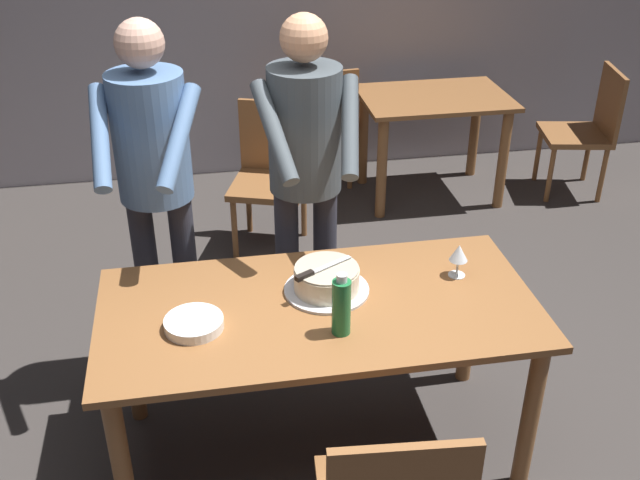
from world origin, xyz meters
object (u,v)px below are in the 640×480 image
at_px(cake_knife, 312,272).
at_px(water_bottle, 341,306).
at_px(background_chair_3, 587,127).
at_px(plate_stack, 194,324).
at_px(background_table, 433,118).
at_px(person_cutting_cake, 306,163).
at_px(person_standing_beside, 154,171).
at_px(cake_on_platter, 327,280).
at_px(background_chair_0, 271,171).
at_px(wine_glass_near, 459,254).
at_px(main_dining_table, 319,328).
at_px(background_chair_1, 322,123).

height_order(cake_knife, water_bottle, water_bottle).
distance_m(water_bottle, background_chair_3, 3.30).
bearing_deg(plate_stack, background_table, 54.82).
distance_m(person_cutting_cake, person_standing_beside, 0.65).
distance_m(cake_on_platter, water_bottle, 0.28).
bearing_deg(background_chair_0, cake_knife, -91.31).
bearing_deg(cake_on_platter, background_chair_0, 90.73).
distance_m(cake_knife, person_standing_beside, 0.86).
bearing_deg(background_chair_0, plate_stack, -104.84).
distance_m(cake_knife, wine_glass_near, 0.61).
relative_size(cake_knife, background_chair_0, 0.27).
distance_m(main_dining_table, background_table, 2.63).
bearing_deg(cake_knife, person_standing_beside, 134.50).
xyz_separation_m(cake_knife, person_cutting_cake, (0.07, 0.57, 0.21)).
bearing_deg(background_chair_0, wine_glass_near, -71.70).
bearing_deg(water_bottle, plate_stack, 167.37).
bearing_deg(water_bottle, main_dining_table, 105.50).
height_order(cake_knife, background_chair_3, background_chair_3).
bearing_deg(cake_on_platter, background_chair_3, 43.10).
xyz_separation_m(plate_stack, background_chair_3, (2.78, 2.26, -0.28)).
relative_size(main_dining_table, cake_knife, 6.88).
distance_m(main_dining_table, water_bottle, 0.29).
height_order(wine_glass_near, water_bottle, water_bottle).
distance_m(background_chair_0, background_chair_1, 0.89).
bearing_deg(wine_glass_near, water_bottle, -151.45).
xyz_separation_m(cake_on_platter, plate_stack, (-0.53, -0.16, -0.03)).
relative_size(plate_stack, wine_glass_near, 1.53).
bearing_deg(wine_glass_near, person_cutting_cake, 136.88).
xyz_separation_m(wine_glass_near, background_table, (0.61, 2.22, -0.28)).
height_order(water_bottle, background_table, water_bottle).
distance_m(wine_glass_near, water_bottle, 0.62).
bearing_deg(cake_on_platter, wine_glass_near, 2.19).
distance_m(plate_stack, background_chair_1, 2.85).
distance_m(main_dining_table, background_chair_1, 2.66).
bearing_deg(cake_on_platter, background_table, 62.57).
xyz_separation_m(water_bottle, background_table, (1.16, 2.52, -0.29)).
height_order(plate_stack, background_chair_3, background_chair_3).
relative_size(wine_glass_near, water_bottle, 0.58).
relative_size(person_cutting_cake, person_standing_beside, 1.00).
relative_size(cake_on_platter, plate_stack, 1.55).
xyz_separation_m(main_dining_table, person_cutting_cake, (0.05, 0.63, 0.43)).
bearing_deg(background_table, cake_on_platter, -117.43).
height_order(main_dining_table, background_chair_1, background_chair_1).
relative_size(cake_knife, water_bottle, 0.99).
bearing_deg(background_chair_1, water_bottle, -98.74).
height_order(cake_on_platter, background_chair_1, background_chair_1).
relative_size(main_dining_table, background_chair_0, 1.89).
xyz_separation_m(background_table, background_chair_3, (1.09, -0.13, -0.09)).
height_order(main_dining_table, background_chair_3, background_chair_3).
bearing_deg(background_chair_0, person_cutting_cake, -88.81).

